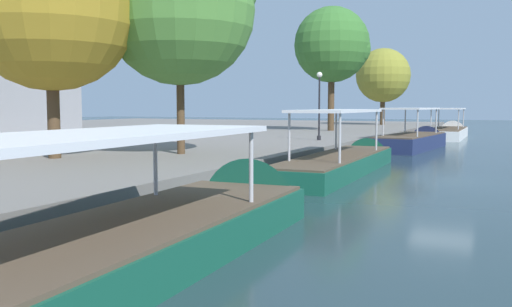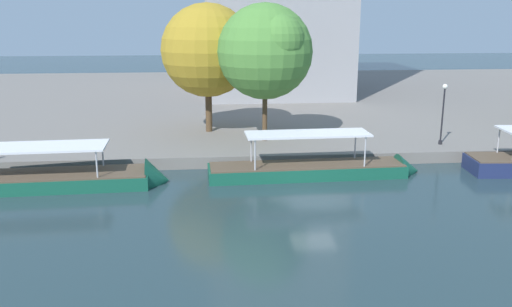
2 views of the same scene
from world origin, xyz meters
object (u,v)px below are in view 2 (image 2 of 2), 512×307
lamp_post (443,110)px  tour_boat_2 (321,172)px  tour_boat_1 (61,182)px  tree_1 (267,49)px  tree_4 (205,49)px

lamp_post → tour_boat_2: bearing=-155.2°
tour_boat_1 → lamp_post: (26.35, 5.42, 3.15)m
tour_boat_1 → tour_boat_2: bearing=0.3°
tree_1 → lamp_post: bearing=-10.1°
tree_4 → tour_boat_1: bearing=-126.9°
tour_boat_1 → tree_1: bearing=27.1°
tree_1 → tour_boat_1: bearing=-150.4°
lamp_post → tree_4: size_ratio=0.44×
tour_boat_2 → tree_4: (-7.34, 11.22, 7.21)m
tour_boat_1 → tree_4: bearing=50.6°
tree_1 → tree_4: bearing=136.4°
tree_1 → tree_4: 6.27m
tour_boat_2 → tree_4: size_ratio=1.36×
tour_boat_1 → tour_boat_2: tour_boat_2 is taller
tour_boat_2 → lamp_post: 11.46m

